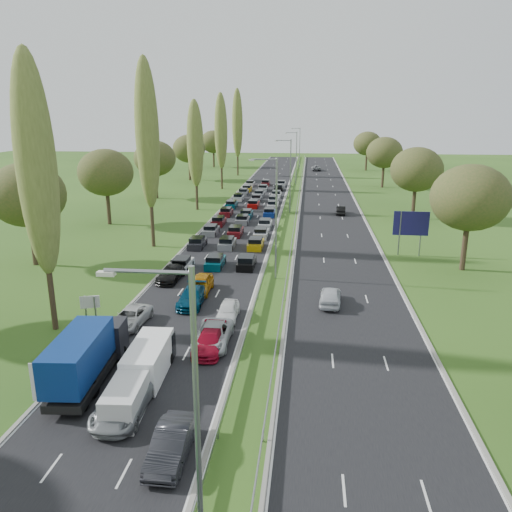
% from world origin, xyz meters
% --- Properties ---
extents(ground, '(260.00, 260.00, 0.00)m').
position_xyz_m(ground, '(4.50, 80.00, 0.00)').
color(ground, '#2B4D18').
rests_on(ground, ground).
extents(near_carriageway, '(10.50, 215.00, 0.04)m').
position_xyz_m(near_carriageway, '(-2.25, 82.50, 0.00)').
color(near_carriageway, black).
rests_on(near_carriageway, ground).
extents(far_carriageway, '(10.50, 215.00, 0.04)m').
position_xyz_m(far_carriageway, '(11.25, 82.50, 0.00)').
color(far_carriageway, black).
rests_on(far_carriageway, ground).
extents(central_reservation, '(2.36, 215.00, 0.32)m').
position_xyz_m(central_reservation, '(4.50, 82.50, 0.55)').
color(central_reservation, gray).
rests_on(central_reservation, ground).
extents(lamp_columns, '(0.18, 140.18, 12.00)m').
position_xyz_m(lamp_columns, '(4.50, 78.00, 6.00)').
color(lamp_columns, gray).
rests_on(lamp_columns, ground).
extents(poplar_row, '(2.80, 127.80, 22.44)m').
position_xyz_m(poplar_row, '(-11.50, 68.17, 12.39)').
color(poplar_row, '#2D2116').
rests_on(poplar_row, ground).
extents(woodland_left, '(8.00, 166.00, 11.10)m').
position_xyz_m(woodland_left, '(-22.00, 62.63, 7.68)').
color(woodland_left, '#2D2116').
rests_on(woodland_left, ground).
extents(woodland_right, '(8.00, 153.00, 11.10)m').
position_xyz_m(woodland_right, '(24.00, 66.67, 7.68)').
color(woodland_right, '#2D2116').
rests_on(woodland_right, ground).
extents(traffic_queue_fill, '(9.11, 69.32, 0.80)m').
position_xyz_m(traffic_queue_fill, '(-2.19, 77.66, 0.44)').
color(traffic_queue_fill, silver).
rests_on(traffic_queue_fill, ground).
extents(near_car_2, '(2.54, 4.90, 1.32)m').
position_xyz_m(near_car_2, '(-5.97, 30.27, 0.68)').
color(near_car_2, silver).
rests_on(near_car_2, near_carriageway).
extents(near_car_3, '(2.28, 4.97, 1.41)m').
position_xyz_m(near_car_3, '(-5.75, 41.26, 0.72)').
color(near_car_3, black).
rests_on(near_car_3, near_carriageway).
extents(near_car_6, '(2.64, 5.43, 1.49)m').
position_xyz_m(near_car_6, '(-2.18, 18.52, 0.76)').
color(near_car_6, gray).
rests_on(near_car_6, near_carriageway).
extents(near_car_7, '(2.18, 5.06, 1.45)m').
position_xyz_m(near_car_7, '(-2.20, 35.01, 0.75)').
color(near_car_7, '#05324D').
rests_on(near_car_7, near_carriageway).
extents(near_car_8, '(1.90, 4.72, 1.61)m').
position_xyz_m(near_car_8, '(-2.09, 38.14, 0.82)').
color(near_car_8, '#BB7A0C').
rests_on(near_car_8, near_carriageway).
extents(near_car_9, '(1.63, 4.63, 1.52)m').
position_xyz_m(near_car_9, '(1.41, 15.33, 0.78)').
color(near_car_9, black).
rests_on(near_car_9, near_carriageway).
extents(near_car_10, '(2.46, 5.28, 1.46)m').
position_xyz_m(near_car_10, '(1.06, 27.56, 0.75)').
color(near_car_10, '#ACB1B5').
rests_on(near_car_10, near_carriageway).
extents(near_car_11, '(1.93, 4.71, 1.36)m').
position_xyz_m(near_car_11, '(1.02, 26.67, 0.70)').
color(near_car_11, maroon).
rests_on(near_car_11, near_carriageway).
extents(near_car_12, '(1.67, 4.04, 1.37)m').
position_xyz_m(near_car_12, '(1.39, 32.30, 0.71)').
color(near_car_12, white).
rests_on(near_car_12, near_carriageway).
extents(far_car_0, '(2.14, 4.62, 1.53)m').
position_xyz_m(far_car_0, '(9.71, 36.39, 0.79)').
color(far_car_0, silver).
rests_on(far_car_0, far_carriageway).
extents(far_car_1, '(1.69, 4.25, 1.38)m').
position_xyz_m(far_car_1, '(12.92, 77.36, 0.71)').
color(far_car_1, black).
rests_on(far_car_1, far_carriageway).
extents(far_car_2, '(2.87, 5.63, 1.52)m').
position_xyz_m(far_car_2, '(9.56, 143.12, 0.78)').
color(far_car_2, gray).
rests_on(far_car_2, far_carriageway).
extents(blue_lorry, '(2.31, 8.31, 3.51)m').
position_xyz_m(blue_lorry, '(-5.52, 21.55, 1.84)').
color(blue_lorry, black).
rests_on(blue_lorry, near_carriageway).
extents(white_van_front, '(1.82, 4.65, 1.87)m').
position_xyz_m(white_van_front, '(-2.00, 19.05, 0.96)').
color(white_van_front, silver).
rests_on(white_van_front, near_carriageway).
extents(white_van_rear, '(2.10, 5.34, 2.15)m').
position_xyz_m(white_van_rear, '(-2.09, 23.06, 1.10)').
color(white_van_rear, white).
rests_on(white_van_rear, near_carriageway).
extents(info_sign, '(1.45, 0.59, 2.10)m').
position_xyz_m(info_sign, '(-9.40, 30.77, 1.37)').
color(info_sign, gray).
rests_on(info_sign, ground).
extents(direction_sign, '(4.00, 0.21, 5.20)m').
position_xyz_m(direction_sign, '(19.40, 53.15, 3.57)').
color(direction_sign, gray).
rests_on(direction_sign, ground).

